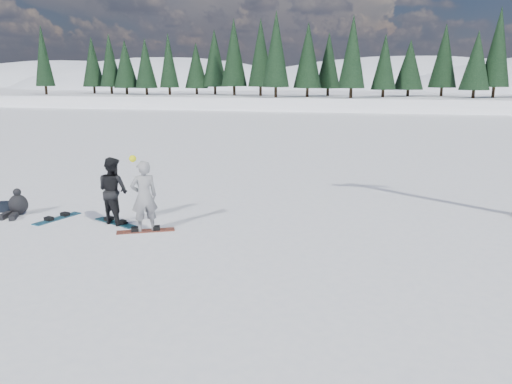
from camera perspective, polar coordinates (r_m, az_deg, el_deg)
ground at (r=13.22m, az=-19.24°, el=-5.25°), size 420.00×420.00×0.00m
alpine_backdrop at (r=201.39m, az=7.68°, el=7.81°), size 412.50×227.00×53.20m
snowboarder_woman at (r=13.25m, az=-12.69°, el=-0.48°), size 0.82×0.79×2.05m
snowboarder_man at (r=14.25m, az=-16.02°, el=0.16°), size 1.10×0.98×1.86m
seated_rider at (r=16.23m, az=-25.62°, el=-1.35°), size 0.69×1.01×0.80m
gear_bag at (r=16.90m, az=-26.91°, el=-1.51°), size 0.53×0.45×0.30m
snowboard_woman at (r=13.50m, az=-12.48°, el=-4.37°), size 1.48×0.89×0.03m
snowboard_man at (r=14.47m, az=-15.80°, el=-3.38°), size 1.48×0.88×0.03m
snowboard_loose_a at (r=15.41m, az=-21.77°, el=-2.83°), size 0.69×1.52×0.03m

